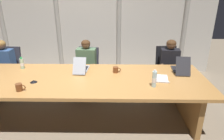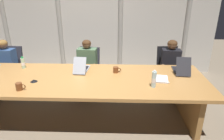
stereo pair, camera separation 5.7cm
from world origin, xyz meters
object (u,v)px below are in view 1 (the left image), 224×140
person_left_mid (86,65)px  water_bottle_primary (154,79)px  office_chair_left_end (10,74)px  coffee_mug_far (19,87)px  office_chair_left_mid (87,75)px  laptop_center (180,68)px  person_left_end (2,64)px  spiral_notepad (161,79)px  person_center (170,65)px  laptop_left_mid (81,68)px  coffee_mug_near (116,70)px  water_bottle_secondary (22,64)px  office_chair_center (167,75)px  conference_mic_left_side (34,81)px

person_left_mid → water_bottle_primary: person_left_mid is taller
office_chair_left_end → coffee_mug_far: size_ratio=6.69×
coffee_mug_far → office_chair_left_mid: bearing=64.1°
laptop_center → office_chair_left_end: (-3.43, 0.75, -0.46)m
person_left_end → spiral_notepad: person_left_end is taller
office_chair_left_end → person_center: (3.41, -0.16, 0.31)m
laptop_center → office_chair_left_end: bearing=82.0°
person_left_mid → person_center: size_ratio=0.99×
laptop_left_mid → laptop_center: size_ratio=0.95×
office_chair_left_mid → coffee_mug_far: 1.74m
office_chair_left_end → coffee_mug_far: (0.97, -1.51, 0.45)m
coffee_mug_near → water_bottle_secondary: bearing=175.0°
coffee_mug_near → office_chair_center: bearing=36.5°
water_bottle_primary → laptop_center: bearing=46.8°
water_bottle_secondary → conference_mic_left_side: size_ratio=1.95×
laptop_center → coffee_mug_near: bearing=97.4°
office_chair_left_mid → coffee_mug_near: size_ratio=6.76×
person_left_mid → coffee_mug_near: (0.61, -0.65, 0.16)m
office_chair_left_mid → water_bottle_secondary: size_ratio=4.35×
office_chair_left_mid → person_left_end: 1.76m
office_chair_center → coffee_mug_near: (-1.10, -0.81, 0.44)m
office_chair_left_mid → water_bottle_primary: bearing=50.6°
office_chair_left_mid → water_bottle_primary: size_ratio=3.56×
office_chair_left_end → office_chair_center: 3.42m
water_bottle_secondary → person_left_end: bearing=143.0°
person_left_mid → office_chair_left_end: bearing=-91.4°
person_center → water_bottle_primary: (-0.54, -1.19, 0.21)m
water_bottle_primary → conference_mic_left_side: bearing=176.3°
coffee_mug_near → spiral_notepad: coffee_mug_near is taller
person_left_end → office_chair_left_mid: bearing=99.9°
laptop_left_mid → office_chair_left_mid: (-0.02, 0.74, -0.45)m
water_bottle_primary → spiral_notepad: bearing=59.4°
person_left_mid → person_left_end: bearing=-86.1°
laptop_left_mid → office_chair_left_end: (-1.71, 0.74, -0.45)m
laptop_center → person_left_mid: bearing=75.5°
person_center → coffee_mug_far: bearing=-55.7°
laptop_center → coffee_mug_near: laptop_center is taller
person_center → conference_mic_left_side: 2.59m
laptop_left_mid → spiral_notepad: size_ratio=1.40×
laptop_center → conference_mic_left_side: 2.42m
water_bottle_primary → office_chair_center: bearing=68.0°
coffee_mug_near → office_chair_left_end: bearing=160.7°
person_center → person_left_end: bearing=-84.6°
person_center → person_left_mid: bearing=-84.6°
laptop_left_mid → person_center: (1.70, 0.58, -0.15)m
laptop_left_mid → coffee_mug_near: laptop_left_mid is taller
person_left_end → person_left_mid: person_left_mid is taller
conference_mic_left_side → water_bottle_secondary: bearing=126.2°
person_left_mid → spiral_notepad: person_left_mid is taller
laptop_center → office_chair_center: bearing=5.3°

